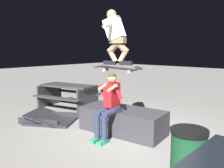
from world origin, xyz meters
name	(u,v)px	position (x,y,z in m)	size (l,w,h in m)	color
ground_plane	(130,134)	(0.00, 0.00, 0.00)	(40.00, 40.00, 0.00)	gray
ledge_box_main	(123,120)	(0.20, 0.02, 0.27)	(1.90, 0.81, 0.55)	#38383D
person_sitting_on_ledge	(109,102)	(0.19, 0.49, 0.78)	(0.60, 0.77, 1.38)	#2D3856
skateboard	(118,68)	(0.13, 0.27, 1.47)	(1.03, 0.49, 0.13)	black
skater_airborne	(115,35)	(0.19, 0.28, 2.16)	(0.64, 0.87, 1.12)	black
kicker_ramp	(52,119)	(2.06, 0.63, 0.06)	(1.48, 1.40, 0.36)	#28282D
picnic_table_back	(68,92)	(2.90, -0.56, 0.50)	(1.97, 1.70, 0.75)	#38383D
trash_bin	(188,159)	(-1.81, 1.14, 0.42)	(0.48, 0.48, 0.84)	#19512D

